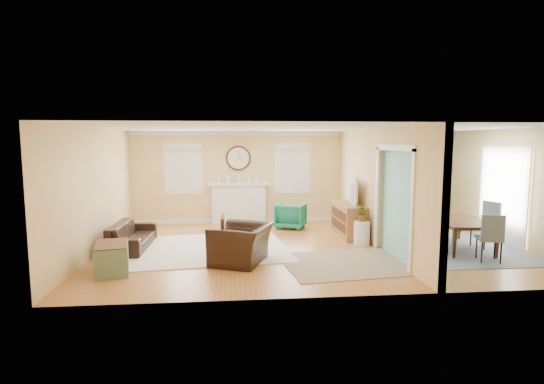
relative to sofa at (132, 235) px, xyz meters
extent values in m
plane|color=#AC6026|center=(3.88, -0.31, -0.28)|extent=(9.00, 9.00, 0.00)
cube|color=tan|center=(3.88, 2.69, 1.02)|extent=(9.00, 0.02, 2.60)
cube|color=tan|center=(3.88, -3.31, 1.02)|extent=(9.00, 0.02, 2.60)
cube|color=tan|center=(-0.62, -0.31, 1.02)|extent=(0.02, 6.00, 2.60)
cube|color=tan|center=(8.38, -0.31, 1.02)|extent=(0.02, 6.00, 2.60)
cube|color=white|center=(3.88, -0.31, 2.32)|extent=(9.00, 6.00, 0.02)
cube|color=tan|center=(5.38, 1.09, 1.02)|extent=(0.12, 3.20, 2.60)
cube|color=tan|center=(5.38, -2.81, 1.02)|extent=(0.12, 1.00, 2.60)
cube|color=tan|center=(5.38, -1.41, 2.12)|extent=(0.12, 1.80, 0.40)
cube|color=white|center=(5.31, -0.51, 0.82)|extent=(0.04, 0.12, 2.20)
cube|color=white|center=(5.31, -2.31, 0.82)|extent=(0.04, 0.12, 2.20)
cube|color=white|center=(5.31, -1.41, 1.92)|extent=(0.04, 1.92, 0.12)
cube|color=#77BEBE|center=(5.45, -0.31, 1.02)|extent=(0.02, 6.00, 2.60)
cube|color=white|center=(2.38, 2.57, 0.27)|extent=(1.50, 0.24, 1.10)
cube|color=white|center=(2.38, 2.54, 0.85)|extent=(1.70, 0.30, 0.08)
cube|color=black|center=(2.38, 2.67, 0.22)|extent=(0.85, 0.02, 0.75)
cube|color=gold|center=(2.38, 2.56, 0.14)|extent=(0.85, 0.02, 0.62)
cylinder|color=#4A2716|center=(2.38, 2.66, 1.57)|extent=(0.70, 0.06, 0.70)
cylinder|color=silver|center=(2.38, 2.62, 1.57)|extent=(0.60, 0.01, 0.60)
cube|color=black|center=(2.38, 2.62, 1.67)|extent=(0.02, 0.01, 0.20)
cube|color=black|center=(2.44, 2.62, 1.57)|extent=(0.12, 0.01, 0.02)
cube|color=white|center=(0.83, 2.67, 1.27)|extent=(0.90, 0.03, 1.30)
cube|color=white|center=(0.83, 2.64, 1.27)|extent=(1.00, 0.04, 1.40)
cube|color=white|center=(0.83, 2.60, 1.90)|extent=(1.05, 0.10, 0.18)
cube|color=white|center=(3.93, 2.67, 1.27)|extent=(0.90, 0.03, 1.30)
cube|color=white|center=(3.93, 2.64, 1.27)|extent=(1.00, 0.04, 1.40)
cube|color=white|center=(3.93, 2.60, 1.90)|extent=(1.05, 0.10, 0.18)
cube|color=white|center=(8.35, -0.31, 0.82)|extent=(0.03, 1.60, 2.10)
cube|color=white|center=(8.32, -0.31, 0.82)|extent=(0.03, 1.70, 2.20)
cylinder|color=gold|center=(6.88, -0.31, 2.17)|extent=(0.02, 0.02, 0.30)
sphere|color=white|center=(6.88, -0.31, 1.92)|extent=(0.30, 0.30, 0.30)
cube|color=white|center=(1.70, -0.24, -0.27)|extent=(3.56, 3.17, 0.02)
cube|color=tan|center=(4.35, -1.62, -0.27)|extent=(2.59, 2.22, 0.01)
cube|color=slate|center=(7.11, -0.69, -0.27)|extent=(2.45, 3.06, 0.01)
imported|color=black|center=(0.00, 0.00, 0.00)|extent=(0.77, 1.92, 0.56)
imported|color=black|center=(2.36, -1.38, 0.09)|extent=(1.34, 1.42, 0.74)
imported|color=#106143|center=(3.76, 1.78, 0.06)|extent=(0.96, 0.97, 0.68)
cube|color=#5C735E|center=(0.05, -1.75, -0.03)|extent=(0.74, 1.00, 0.50)
cube|color=#4A2716|center=(0.05, -1.75, 0.23)|extent=(0.70, 0.95, 0.02)
cube|color=#9F6636|center=(5.05, 0.77, 0.12)|extent=(0.51, 1.53, 0.80)
cube|color=#4A2716|center=(4.79, 0.31, 0.27)|extent=(0.01, 0.41, 0.22)
cube|color=#4A2716|center=(4.79, 0.31, 0.00)|extent=(0.01, 0.41, 0.22)
cube|color=#4A2716|center=(4.79, 0.77, 0.27)|extent=(0.01, 0.41, 0.22)
cube|color=#4A2716|center=(4.79, 0.77, 0.00)|extent=(0.01, 0.41, 0.22)
cube|color=#4A2716|center=(4.79, 1.23, 0.27)|extent=(0.01, 0.41, 0.22)
cube|color=#4A2716|center=(4.79, 1.23, 0.00)|extent=(0.01, 0.41, 0.22)
imported|color=black|center=(5.03, 0.77, 0.82)|extent=(0.25, 1.06, 0.60)
cylinder|color=white|center=(5.10, -0.19, -0.01)|extent=(0.36, 0.36, 0.53)
imported|color=#337F33|center=(5.10, -0.19, 0.45)|extent=(0.46, 0.46, 0.39)
imported|color=#4A2716|center=(7.11, -0.69, 0.05)|extent=(1.19, 1.94, 0.65)
cube|color=slate|center=(7.12, 0.46, 0.14)|extent=(0.44, 0.44, 0.05)
cube|color=slate|center=(7.12, 0.46, 0.37)|extent=(0.39, 0.11, 0.46)
cylinder|color=black|center=(7.30, 0.60, -0.08)|extent=(0.03, 0.03, 0.39)
cylinder|color=black|center=(7.26, 0.28, -0.08)|extent=(0.03, 0.03, 0.39)
cylinder|color=black|center=(6.99, 0.64, -0.08)|extent=(0.03, 0.03, 0.39)
cylinder|color=black|center=(6.94, 0.33, -0.08)|extent=(0.03, 0.03, 0.39)
cube|color=slate|center=(7.13, -1.73, 0.17)|extent=(0.51, 0.51, 0.05)
cube|color=slate|center=(7.13, -1.73, 0.42)|extent=(0.42, 0.16, 0.50)
cylinder|color=black|center=(6.93, -1.85, -0.07)|extent=(0.03, 0.03, 0.42)
cylinder|color=black|center=(7.01, -1.53, -0.07)|extent=(0.03, 0.03, 0.42)
cylinder|color=black|center=(7.25, -1.94, -0.07)|extent=(0.03, 0.03, 0.42)
cylinder|color=black|center=(7.34, -1.61, -0.07)|extent=(0.03, 0.03, 0.42)
cube|color=white|center=(6.39, -0.78, 0.17)|extent=(0.42, 0.42, 0.05)
cube|color=white|center=(6.39, -0.78, 0.41)|extent=(0.06, 0.42, 0.49)
cylinder|color=black|center=(6.22, -0.61, -0.07)|extent=(0.03, 0.03, 0.42)
cylinder|color=black|center=(6.56, -0.61, -0.07)|extent=(0.03, 0.03, 0.42)
cylinder|color=black|center=(6.21, -0.94, -0.07)|extent=(0.03, 0.03, 0.42)
cylinder|color=black|center=(6.55, -0.95, -0.07)|extent=(0.03, 0.03, 0.42)
cube|color=slate|center=(7.68, -0.70, 0.20)|extent=(0.56, 0.56, 0.05)
cube|color=slate|center=(7.68, -0.70, 0.47)|extent=(0.18, 0.44, 0.53)
cylinder|color=black|center=(7.91, -0.82, -0.06)|extent=(0.03, 0.03, 0.45)
cylinder|color=black|center=(7.56, -0.92, -0.06)|extent=(0.03, 0.03, 0.45)
cylinder|color=black|center=(7.80, -0.47, -0.06)|extent=(0.03, 0.03, 0.45)
cylinder|color=black|center=(7.45, -0.58, -0.06)|extent=(0.03, 0.03, 0.45)
camera|label=1|loc=(2.20, -9.32, 2.04)|focal=28.00mm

